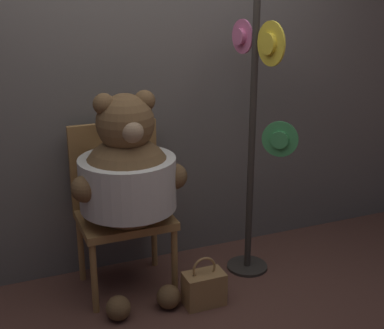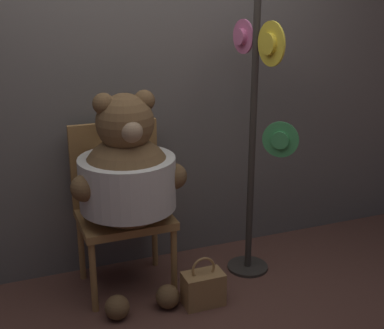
{
  "view_description": "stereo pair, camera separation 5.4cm",
  "coord_description": "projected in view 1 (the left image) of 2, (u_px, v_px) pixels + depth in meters",
  "views": [
    {
      "loc": [
        -0.99,
        -2.6,
        1.89
      ],
      "look_at": [
        0.2,
        0.31,
        0.81
      ],
      "focal_mm": 50.0,
      "sensor_mm": 36.0,
      "label": 1
    },
    {
      "loc": [
        -0.94,
        -2.62,
        1.89
      ],
      "look_at": [
        0.2,
        0.31,
        0.81
      ],
      "focal_mm": 50.0,
      "sensor_mm": 36.0,
      "label": 2
    }
  ],
  "objects": [
    {
      "name": "chair",
      "position": [
        121.0,
        200.0,
        3.39
      ],
      "size": [
        0.57,
        0.46,
        1.06
      ],
      "color": "#9E703D",
      "rests_on": "ground_plane"
    },
    {
      "name": "hat_display_rack",
      "position": [
        257.0,
        133.0,
        3.4
      ],
      "size": [
        0.37,
        0.53,
        1.83
      ],
      "color": "#332D28",
      "rests_on": "ground_plane"
    },
    {
      "name": "ground_plane",
      "position": [
        180.0,
        310.0,
        3.24
      ],
      "size": [
        14.0,
        14.0,
        0.0
      ],
      "primitive_type": "plane",
      "color": "brown"
    },
    {
      "name": "handbag_on_ground",
      "position": [
        204.0,
        288.0,
        3.27
      ],
      "size": [
        0.25,
        0.15,
        0.32
      ],
      "color": "#A87A47",
      "rests_on": "ground_plane"
    },
    {
      "name": "teddy_bear",
      "position": [
        128.0,
        177.0,
        3.18
      ],
      "size": [
        0.7,
        0.62,
        1.3
      ],
      "color": "brown",
      "rests_on": "ground_plane"
    },
    {
      "name": "wall_back",
      "position": [
        138.0,
        78.0,
        3.48
      ],
      "size": [
        8.0,
        0.1,
        2.59
      ],
      "color": "#66605B",
      "rests_on": "ground_plane"
    }
  ]
}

